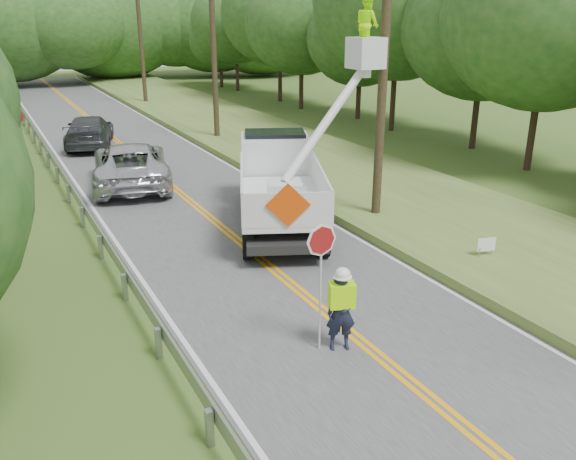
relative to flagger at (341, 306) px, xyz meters
name	(u,v)px	position (x,y,z in m)	size (l,w,h in m)	color
ground	(439,407)	(0.56, -2.55, -1.04)	(140.00, 140.00, 0.00)	#456024
road	(190,202)	(0.56, 11.45, -1.03)	(7.20, 96.00, 0.03)	#454548
guardrail	(75,196)	(-3.46, 12.36, -0.49)	(0.18, 48.00, 0.77)	gray
utility_poles	(272,49)	(5.56, 14.47, 4.23)	(1.60, 43.30, 10.00)	#2C2315
tall_grass_verge	(347,175)	(7.66, 11.45, -0.89)	(7.00, 96.00, 0.30)	#4F682C
treeline_right	(370,22)	(15.78, 21.83, 5.14)	(9.87, 52.08, 11.61)	#332319
treeline_horizon	(59,25)	(2.24, 53.68, 4.46)	(56.74, 14.56, 10.93)	#1E4918
flagger	(341,306)	(0.00, 0.00, 0.00)	(1.13, 0.61, 2.86)	#191E33
bucket_truck	(283,171)	(2.97, 8.40, 0.59)	(5.51, 7.87, 7.26)	black
suv_silver	(131,164)	(-0.82, 14.78, -0.14)	(2.93, 6.35, 1.76)	silver
suv_darkgrey	(89,131)	(-0.96, 23.27, -0.22)	(2.25, 5.53, 1.61)	#3D4146
stop_sign_permanent	(21,130)	(-4.42, 20.31, 0.66)	(0.41, 0.39, 2.56)	gray
yard_sign	(486,246)	(6.09, 1.87, -0.44)	(0.56, 0.16, 0.82)	white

